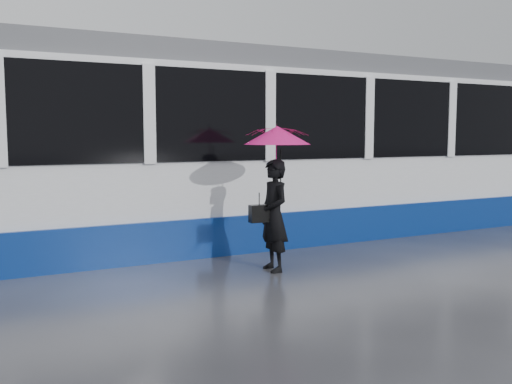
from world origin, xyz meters
TOP-DOWN VIEW (x-y plane):
  - ground at (0.00, 0.00)m, footprint 90.00×90.00m
  - rails at (0.00, 2.50)m, footprint 34.00×1.51m
  - tram at (-1.62, 2.50)m, footprint 26.00×2.56m
  - woman at (1.27, 0.05)m, footprint 0.39×0.58m
  - umbrella at (1.32, 0.05)m, footprint 0.95×0.95m
  - handbag at (1.05, 0.07)m, footprint 0.28×0.13m

SIDE VIEW (x-z plane):
  - ground at x=0.00m, z-range 0.00..0.00m
  - rails at x=0.00m, z-range 0.00..0.02m
  - woman at x=1.27m, z-range 0.00..1.57m
  - handbag at x=1.05m, z-range 0.61..1.03m
  - tram at x=-1.62m, z-range -0.04..3.31m
  - umbrella at x=1.32m, z-range 1.19..2.25m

